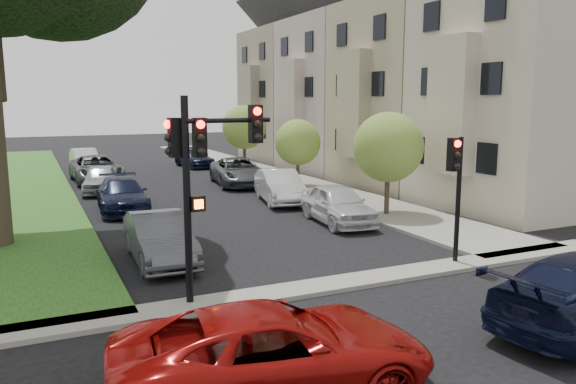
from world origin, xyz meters
name	(u,v)px	position (x,y,z in m)	size (l,w,h in m)	color
ground	(382,313)	(0.00, 0.00, 0.00)	(140.00, 140.00, 0.00)	black
sidewalk_right	(259,172)	(6.75, 24.00, 0.06)	(3.50, 44.00, 0.12)	gray
sidewalk_cross	(337,284)	(0.00, 2.00, 0.06)	(60.00, 1.00, 0.12)	gray
house_a	(524,47)	(12.45, 8.00, 6.93)	(7.70, 7.55, 15.97)	#A9A091
house_b	(414,59)	(12.45, 15.50, 6.93)	(7.70, 7.55, 15.97)	gray
house_c	(343,66)	(12.45, 23.00, 6.93)	(7.70, 7.55, 15.97)	beige
house_d	(295,71)	(12.45, 30.50, 6.93)	(7.70, 7.55, 15.97)	slate
small_tree_a	(388,147)	(6.20, 8.76, 2.83)	(2.84, 2.84, 4.26)	#2E2415
small_tree_b	(298,142)	(6.20, 17.07, 2.46)	(2.47, 2.47, 3.70)	#2E2415
small_tree_c	(244,127)	(6.20, 25.22, 2.92)	(2.92, 2.92, 4.39)	#2E2415
traffic_signal_main	(202,163)	(-3.42, 2.23, 3.32)	(2.35, 0.61, 4.81)	black
traffic_signal_secondary	(456,177)	(3.90, 2.19, 2.58)	(0.47, 0.38, 3.70)	black
car_cross_near	(274,351)	(-3.58, -2.17, 0.73)	(2.41, 5.22, 1.45)	maroon
car_parked_0	(338,204)	(3.73, 8.47, 0.75)	(1.77, 4.41, 1.50)	silver
car_parked_1	(280,186)	(3.53, 13.51, 0.76)	(1.60, 4.60, 1.52)	silver
car_parked_2	(239,172)	(3.65, 19.39, 0.76)	(2.53, 5.48, 1.52)	#3F4247
car_parked_4	(194,158)	(3.74, 28.86, 0.65)	(1.83, 4.49, 1.30)	black
car_parked_5	(159,238)	(-3.64, 6.10, 0.72)	(1.52, 4.36, 1.44)	#3F4247
car_parked_6	(122,195)	(-3.43, 14.47, 0.71)	(1.98, 4.86, 1.41)	black
car_parked_7	(101,179)	(-3.67, 19.92, 0.71)	(1.68, 4.19, 1.43)	#999BA0
car_parked_8	(97,169)	(-3.42, 23.85, 0.78)	(2.58, 5.59, 1.55)	#3F4247
car_parked_9	(85,159)	(-3.46, 30.35, 0.72)	(1.52, 4.37, 1.44)	silver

